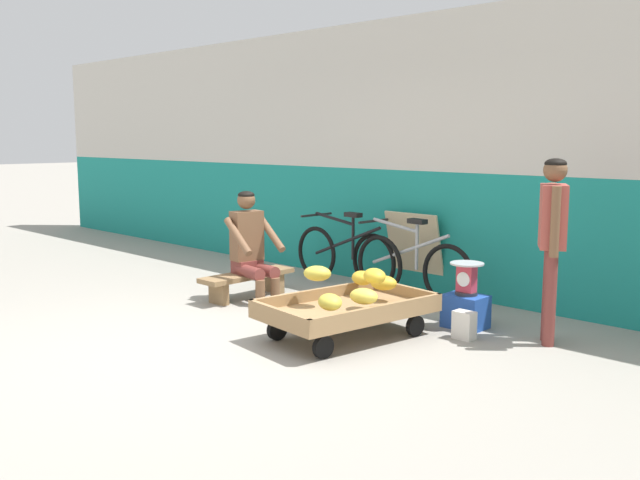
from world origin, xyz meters
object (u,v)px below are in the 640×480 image
banana_cart (347,310)px  customer_adult (552,230)px  plastic_crate (466,311)px  weighing_scale (467,278)px  shopping_bag (464,325)px  vendor_seated (251,246)px  bicycle_far_left (409,265)px  low_bench (247,279)px  sign_board (415,252)px  bicycle_near_left (346,255)px

banana_cart → customer_adult: size_ratio=1.01×
plastic_crate → banana_cart: bearing=-118.5°
customer_adult → weighing_scale: bearing=-174.5°
shopping_bag → customer_adult: bearing=34.7°
plastic_crate → shopping_bag: 0.37m
vendor_seated → bicycle_far_left: bearing=47.2°
weighing_scale → customer_adult: 0.90m
customer_adult → plastic_crate: bearing=-174.5°
plastic_crate → shopping_bag: (0.19, -0.32, -0.03)m
weighing_scale → shopping_bag: 0.50m
plastic_crate → shopping_bag: size_ratio=1.50×
customer_adult → banana_cart: bearing=-140.5°
low_bench → bicycle_far_left: 1.72m
banana_cart → vendor_seated: 1.75m
weighing_scale → customer_adult: (0.75, 0.07, 0.50)m
banana_cart → shopping_bag: (0.73, 0.68, -0.12)m
low_bench → customer_adult: bearing=12.7°
customer_adult → sign_board: bearing=157.1°
low_bench → plastic_crate: size_ratio=3.06×
low_bench → weighing_scale: (2.31, 0.62, 0.25)m
vendor_seated → sign_board: vendor_seated is taller
sign_board → customer_adult: bearing=-22.9°
low_bench → shopping_bag: low_bench is taller
banana_cart → vendor_seated: bearing=167.9°
banana_cart → shopping_bag: size_ratio=6.41×
weighing_scale → sign_board: bearing=143.8°
weighing_scale → shopping_bag: (0.19, -0.31, -0.33)m
bicycle_near_left → sign_board: bearing=26.1°
bicycle_near_left → weighing_scale: bearing=-16.3°
vendor_seated → bicycle_near_left: size_ratio=0.69×
low_bench → bicycle_near_left: 1.25m
banana_cart → sign_board: sign_board is taller
bicycle_near_left → bicycle_far_left: same height
bicycle_near_left → plastic_crate: bearing=-16.2°
low_bench → weighing_scale: weighing_scale is taller
plastic_crate → sign_board: 1.59m
low_bench → shopping_bag: (2.50, 0.30, -0.08)m
low_bench → sign_board: 1.88m
banana_cart → low_bench: size_ratio=1.39×
plastic_crate → vendor_seated: bearing=-164.1°
shopping_bag → weighing_scale: bearing=121.4°
vendor_seated → weighing_scale: vendor_seated is taller
banana_cart → low_bench: 1.81m
shopping_bag → plastic_crate: bearing=121.3°
bicycle_far_left → customer_adult: 2.00m
vendor_seated → shopping_bag: size_ratio=4.75×
customer_adult → bicycle_near_left: bearing=169.5°
sign_board → low_bench: bearing=-124.1°
sign_board → customer_adult: (2.01, -0.85, 0.51)m
plastic_crate → customer_adult: bearing=5.5°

